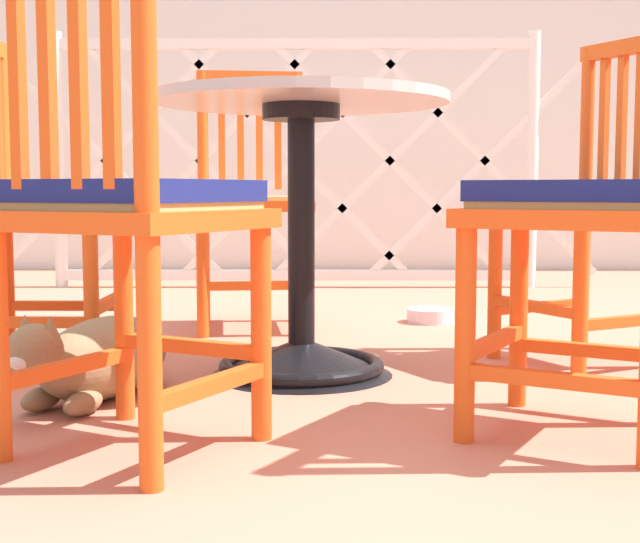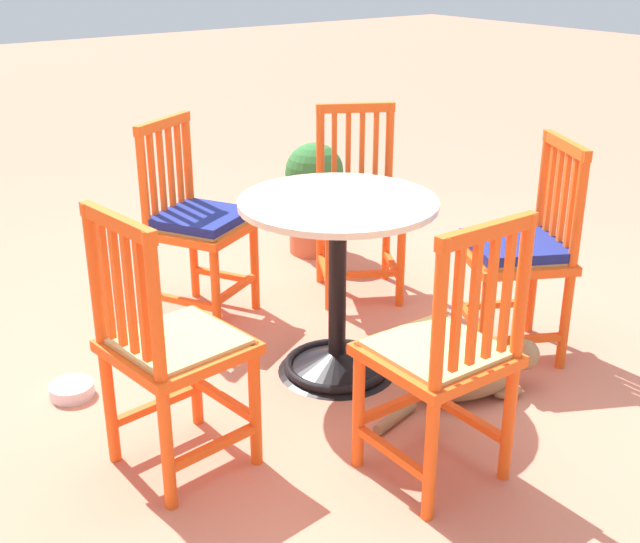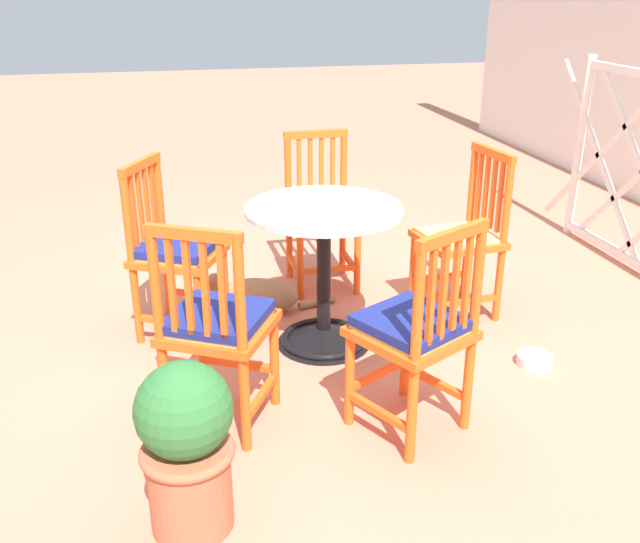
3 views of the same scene
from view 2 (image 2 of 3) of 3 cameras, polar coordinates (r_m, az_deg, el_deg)
The scene contains 10 objects.
ground_plane at distance 3.43m, azimuth 0.67°, elevation -6.25°, with size 24.00×24.00×0.00m, color #C6755B.
cafe_table at distance 3.23m, azimuth 1.21°, elevation -2.52°, with size 0.76×0.76×0.73m.
orange_chair_by_planter at distance 2.63m, azimuth -10.44°, elevation -5.38°, with size 0.44×0.44×0.91m.
orange_chair_facing_out at distance 2.57m, azimuth 8.58°, elevation -6.01°, with size 0.40×0.40×0.91m.
orange_chair_near_fence at distance 3.43m, azimuth 13.77°, elevation 1.25°, with size 0.54×0.54×0.91m.
orange_chair_at_corner at distance 3.93m, azimuth 2.76°, elevation 4.60°, with size 0.54×0.54×0.91m.
orange_chair_tucked_in at distance 3.71m, azimuth -8.57°, elevation 3.28°, with size 0.54×0.54×0.91m.
tabby_cat at distance 3.19m, azimuth 10.62°, elevation -7.08°, with size 0.34×0.74×0.23m.
terracotta_planter at distance 4.50m, azimuth -0.39°, elevation 5.36°, with size 0.32×0.32×0.62m.
pet_water_bowl at distance 3.31m, azimuth -16.96°, elevation -7.93°, with size 0.17×0.17×0.05m, color silver.
Camera 2 is at (-2.40, 1.82, 1.64)m, focal length 45.78 mm.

